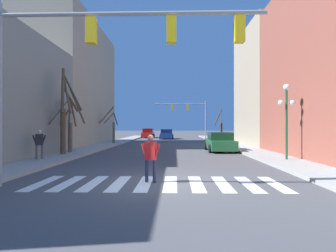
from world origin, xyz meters
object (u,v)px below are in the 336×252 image
Objects in this scene: traffic_signal_near at (101,47)px; street_tree_left_mid at (70,123)px; car_parked_right_near at (148,133)px; street_tree_right_mid at (64,116)px; street_tree_left_near at (112,127)px; traffic_signal_far at (190,111)px; street_lamp_right_corner at (286,106)px; pedestrian_near_right_corner at (39,142)px; street_tree_right_far at (220,126)px; pedestrian_waiting_at_curb at (151,154)px; car_driving_away_lane at (220,142)px; car_parked_right_mid at (167,134)px.

street_tree_left_mid is (-5.21, 10.42, -2.37)m from traffic_signal_near.
car_parked_right_near is 29.79m from street_tree_right_mid.
street_tree_left_near is 11.68m from street_tree_right_mid.
traffic_signal_far is at bearing 48.35° from street_tree_left_near.
pedestrian_near_right_corner is (-13.92, -0.33, -2.01)m from street_lamp_right_corner.
street_tree_right_far is at bearing 53.10° from street_tree_right_mid.
street_tree_left_mid is at bearing -130.22° from street_tree_right_far.
street_tree_right_mid reaches higher than pedestrian_waiting_at_curb.
car_parked_right_near is at bearing 93.59° from traffic_signal_near.
street_lamp_right_corner is 1.02× the size of car_parked_right_near.
car_driving_away_lane is 12.75m from pedestrian_waiting_at_curb.
car_driving_away_lane is (8.47, -25.61, -0.05)m from car_parked_right_near.
car_parked_right_mid is at bearing 105.46° from street_lamp_right_corner.
street_tree_right_far is at bearing -160.77° from pedestrian_near_right_corner.
traffic_signal_far reaches higher than street_tree_left_mid.
pedestrian_waiting_at_curb is 0.41× the size of street_tree_right_far.
street_lamp_right_corner is at bearing -16.10° from street_tree_left_mid.
car_parked_right_mid is 1.06× the size of street_tree_left_mid.
car_parked_right_mid is (-7.62, 27.54, -2.41)m from street_lamp_right_corner.
street_tree_right_far is at bearing 72.32° from traffic_signal_near.
car_parked_right_near is 2.50× the size of pedestrian_near_right_corner.
pedestrian_near_right_corner is 4.47m from street_tree_left_mid.
street_lamp_right_corner is 1.02× the size of street_tree_right_far.
street_tree_left_near is at bearing 173.23° from car_parked_right_near.
street_tree_right_mid is at bearing -126.90° from street_tree_right_far.
street_tree_left_near is (-4.54, 20.40, -2.60)m from traffic_signal_near.
car_parked_right_near is (-11.11, 31.96, -2.38)m from street_lamp_right_corner.
street_lamp_right_corner is 0.92× the size of street_tree_left_mid.
pedestrian_waiting_at_curb is 0.37× the size of street_tree_left_mid.
car_parked_right_mid is at bearing 76.58° from street_tree_right_mid.
pedestrian_near_right_corner is at bearing -111.80° from traffic_signal_far.
traffic_signal_far reaches higher than street_lamp_right_corner.
street_tree_left_mid reaches higher than street_tree_left_near.
street_tree_right_mid is 1.39× the size of street_tree_right_far.
car_driving_away_lane is at bearing 13.22° from car_parked_right_mid.
traffic_signal_far reaches higher than pedestrian_near_right_corner.
car_driving_away_lane is at bearing -161.70° from car_parked_right_near.
car_driving_away_lane is at bearing -85.46° from traffic_signal_far.
pedestrian_waiting_at_curb is 1.01× the size of pedestrian_near_right_corner.
traffic_signal_near is 21.07m from street_tree_left_near.
pedestrian_near_right_corner is 3.12m from street_tree_right_mid.
car_parked_right_mid is (3.49, -4.42, -0.03)m from car_parked_right_near.
pedestrian_waiting_at_curb is 11.80m from street_tree_left_mid.
pedestrian_near_right_corner is at bearing -12.75° from car_parked_right_mid.
car_parked_right_near is 0.90× the size of street_tree_left_mid.
street_tree_left_mid is at bearing 174.28° from car_parked_right_near.
traffic_signal_near reaches higher than pedestrian_near_right_corner.
street_lamp_right_corner is 13.83m from street_tree_right_mid.
street_tree_left_mid is (-0.67, -9.98, 0.24)m from street_tree_left_near.
car_parked_right_mid is at bearing -74.29° from pedestrian_waiting_at_curb.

